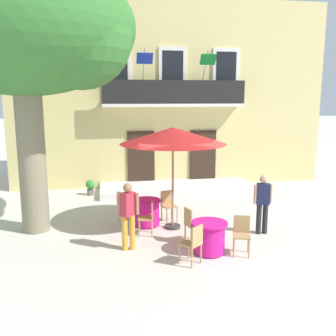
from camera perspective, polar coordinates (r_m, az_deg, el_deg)
The scene contains 16 objects.
ground_plane at distance 10.94m, azimuth 1.95°, elevation -8.75°, with size 120.00×120.00×0.00m, color beige.
building_facade at distance 17.31m, azimuth -0.51°, elevation 11.05°, with size 13.00×5.09×7.50m.
entrance_step_platform at distance 14.77m, azimuth 1.33°, elevation -3.08°, with size 5.95×2.04×0.25m, color silver.
plane_tree at distance 10.77m, azimuth -21.57°, elevation 18.47°, with size 5.86×5.14×7.10m.
cafe_table_near_tree at distance 10.84m, azimuth -3.30°, elevation -6.76°, with size 0.86×0.86×0.76m.
cafe_chair_near_tree_0 at distance 11.20m, azimuth -6.61°, elevation -5.51°, with size 0.57×0.57×0.91m.
cafe_chair_near_tree_1 at distance 10.08m, azimuth -3.00°, elevation -7.29°, with size 0.45×0.45×0.91m.
cafe_chair_near_tree_2 at distance 11.18m, azimuth 0.02°, elevation -5.45°, with size 0.51×0.51×0.91m.
cafe_table_middle at distance 9.04m, azimuth 6.29°, elevation -10.43°, with size 0.86×0.86×0.76m.
cafe_chair_middle_0 at distance 8.37m, azimuth 3.85°, elevation -11.13°, with size 0.56×0.56×0.91m.
cafe_chair_middle_1 at distance 9.07m, azimuth 11.13°, elevation -9.57°, with size 0.50×0.50×0.91m.
cafe_chair_middle_2 at distance 9.57m, azimuth 3.61°, elevation -8.29°, with size 0.49×0.49×0.91m.
cafe_umbrella at distance 10.17m, azimuth 0.75°, elevation 4.89°, with size 2.90×2.90×2.85m.
ground_planter_left at distance 14.45m, azimuth -11.72°, elevation -2.81°, with size 0.35×0.35×0.58m.
pedestrian_near_entrance at distance 10.38m, azimuth 14.23°, elevation -4.88°, with size 0.53×0.31×1.62m.
pedestrian_mid_plaza at distance 9.05m, azimuth -6.09°, elevation -6.75°, with size 0.53×0.39×1.66m.
Camera 1 is at (-2.06, -10.11, 3.64)m, focal length 40.04 mm.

